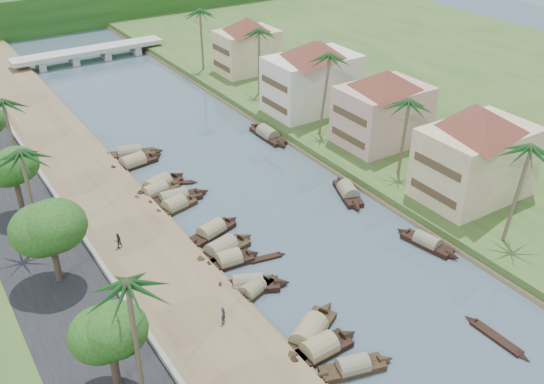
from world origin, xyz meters
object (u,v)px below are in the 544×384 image
building_near (477,153)px  person_near (224,315)px  sampan_0 (353,367)px  bridge (89,52)px  sampan_1 (319,350)px

building_near → person_near: building_near is taller
sampan_0 → bridge: bearing=99.8°
building_near → bridge: bearing=104.4°
bridge → building_near: building_near is taller
person_near → building_near: bearing=-40.9°
person_near → bridge: bearing=33.4°
bridge → building_near: bearing=-75.6°
person_near → sampan_0: bearing=-103.4°
sampan_0 → person_near: bearing=137.9°
building_near → sampan_1: size_ratio=1.86×
building_near → sampan_0: (-27.02, -12.47, -5.98)m
bridge → person_near: 78.34m
bridge → person_near: (-14.08, -77.07, -0.13)m
building_near → person_near: bearing=-174.7°
bridge → person_near: size_ratio=17.63×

